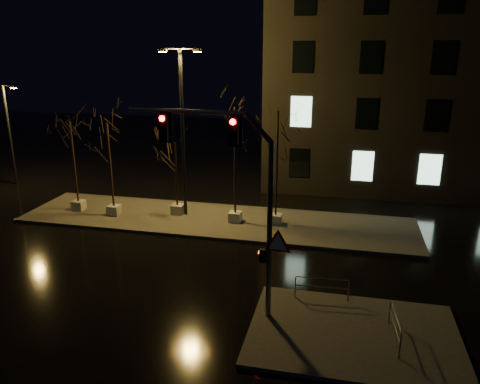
# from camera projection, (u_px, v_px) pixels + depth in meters

# --- Properties ---
(ground) EXTENTS (90.00, 90.00, 0.00)m
(ground) POSITION_uv_depth(u_px,v_px,m) (179.00, 269.00, 20.67)
(ground) COLOR black
(ground) RESTS_ON ground
(median) EXTENTS (22.00, 5.00, 0.15)m
(median) POSITION_uv_depth(u_px,v_px,m) (215.00, 220.00, 26.24)
(median) COLOR #403E39
(median) RESTS_ON ground
(sidewalk_corner) EXTENTS (7.00, 5.00, 0.15)m
(sidewalk_corner) POSITION_uv_depth(u_px,v_px,m) (353.00, 334.00, 15.80)
(sidewalk_corner) COLOR #403E39
(sidewalk_corner) RESTS_ON ground
(building) EXTENTS (25.00, 12.00, 15.00)m
(building) POSITION_uv_depth(u_px,v_px,m) (456.00, 76.00, 32.27)
(building) COLOR black
(building) RESTS_ON ground
(tree_0) EXTENTS (1.80, 1.80, 5.33)m
(tree_0) POSITION_uv_depth(u_px,v_px,m) (72.00, 142.00, 26.58)
(tree_0) COLOR beige
(tree_0) RESTS_ON median
(tree_1) EXTENTS (1.80, 1.80, 5.42)m
(tree_1) POSITION_uv_depth(u_px,v_px,m) (109.00, 144.00, 25.71)
(tree_1) COLOR beige
(tree_1) RESTS_ON median
(tree_2) EXTENTS (1.80, 1.80, 4.29)m
(tree_2) POSITION_uv_depth(u_px,v_px,m) (176.00, 159.00, 26.10)
(tree_2) COLOR beige
(tree_2) RESTS_ON median
(tree_3) EXTENTS (1.80, 1.80, 6.44)m
(tree_3) POSITION_uv_depth(u_px,v_px,m) (235.00, 134.00, 24.41)
(tree_3) COLOR beige
(tree_3) RESTS_ON median
(tree_4) EXTENTS (1.80, 1.80, 6.31)m
(tree_4) POSITION_uv_depth(u_px,v_px,m) (277.00, 137.00, 24.09)
(tree_4) COLOR beige
(tree_4) RESTS_ON median
(traffic_signal_mast) EXTENTS (5.92, 0.64, 7.25)m
(traffic_signal_mast) POSITION_uv_depth(u_px,v_px,m) (237.00, 185.00, 15.75)
(traffic_signal_mast) COLOR #585B5F
(traffic_signal_mast) RESTS_ON sidewalk_corner
(streetlight_main) EXTENTS (2.30, 0.63, 9.21)m
(streetlight_main) POSITION_uv_depth(u_px,v_px,m) (182.00, 122.00, 25.44)
(streetlight_main) COLOR black
(streetlight_main) RESTS_ON median
(streetlight_far) EXTENTS (1.36, 0.52, 6.99)m
(streetlight_far) POSITION_uv_depth(u_px,v_px,m) (10.00, 131.00, 32.29)
(streetlight_far) COLOR black
(streetlight_far) RESTS_ON ground
(guard_rail_a) EXTENTS (2.04, 0.17, 0.88)m
(guard_rail_a) POSITION_uv_depth(u_px,v_px,m) (322.00, 285.00, 17.73)
(guard_rail_a) COLOR #585B5F
(guard_rail_a) RESTS_ON sidewalk_corner
(guard_rail_b) EXTENTS (0.21, 1.97, 0.94)m
(guard_rail_b) POSITION_uv_depth(u_px,v_px,m) (395.00, 324.00, 15.21)
(guard_rail_b) COLOR #585B5F
(guard_rail_b) RESTS_ON sidewalk_corner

